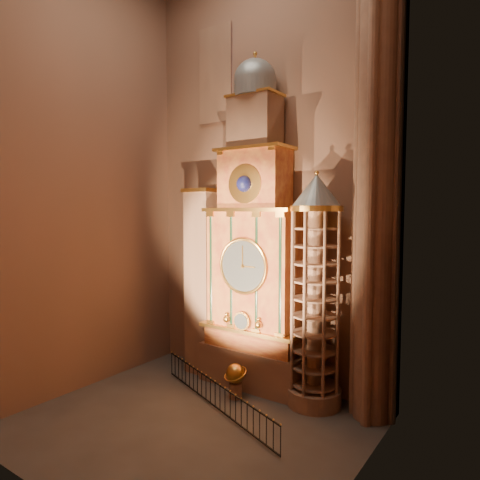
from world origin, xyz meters
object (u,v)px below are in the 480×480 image
Objects in this scene: astronomical_clock at (254,257)px; celestial_globe at (235,378)px; iron_railing at (215,395)px; stair_turret at (315,293)px; portrait_tower at (203,280)px.

astronomical_clock reaches higher than celestial_globe.
astronomical_clock is 6.84m from iron_railing.
stair_turret is 6.49× the size of celestial_globe.
stair_turret is at bearing -2.33° from portrait_tower.
stair_turret is at bearing -4.30° from astronomical_clock.
astronomical_clock is 1.55× the size of stair_turret.
astronomical_clock is 1.64× the size of portrait_tower.
stair_turret is 1.23× the size of iron_railing.
stair_turret is (3.50, -0.26, -1.41)m from astronomical_clock.
astronomical_clock is 1.90× the size of iron_railing.
portrait_tower is at bearing 179.71° from astronomical_clock.
portrait_tower is 1.16× the size of iron_railing.
celestial_globe reaches higher than iron_railing.
iron_railing is at bearing -139.73° from stair_turret.
astronomical_clock reaches higher than iron_railing.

